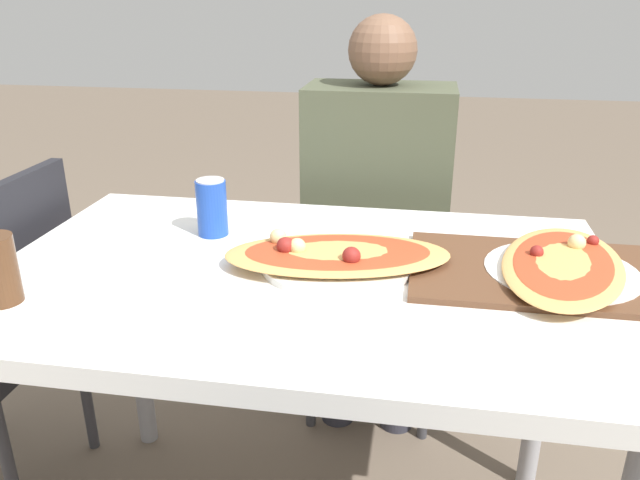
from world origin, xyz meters
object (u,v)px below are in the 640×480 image
pizza_second (562,267)px  dining_table (304,306)px  pizza_main (336,256)px  chair_far_seated (378,252)px  person_seated (377,200)px  soda_can (212,207)px

pizza_second → dining_table: bearing=-173.9°
pizza_main → chair_far_seated: bearing=87.3°
chair_far_seated → pizza_second: bearing=120.7°
dining_table → pizza_main: (0.06, 0.03, 0.10)m
chair_far_seated → pizza_second: size_ratio=1.96×
person_seated → pizza_main: bearing=86.7°
soda_can → chair_far_seated: bearing=60.1°
soda_can → person_seated: bearing=54.4°
pizza_main → soda_can: soda_can is taller
pizza_second → soda_can: bearing=172.2°
person_seated → pizza_second: bearing=125.5°
dining_table → soda_can: size_ratio=9.58×
chair_far_seated → person_seated: person_seated is taller
pizza_second → pizza_main: bearing=-176.8°
person_seated → pizza_second: (0.39, -0.55, 0.07)m
pizza_main → person_seated: bearing=86.7°
chair_far_seated → soda_can: size_ratio=6.93×
pizza_main → pizza_second: same height
pizza_main → pizza_second: 0.43m
dining_table → pizza_main: bearing=24.9°
dining_table → soda_can: bearing=147.1°
dining_table → pizza_second: size_ratio=2.70×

